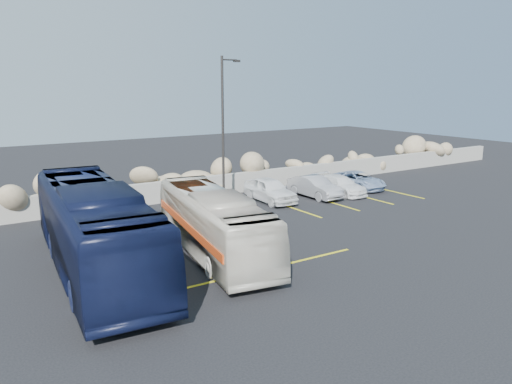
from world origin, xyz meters
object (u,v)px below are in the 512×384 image
car_a (270,190)px  car_b (315,187)px  car_d (358,180)px  car_c (340,185)px  vintage_bus (213,223)px  lamppost (224,127)px  tour_coach (95,229)px

car_a → car_b: bearing=-8.3°
car_d → car_c: bearing=-164.4°
car_d → vintage_bus: bearing=-156.0°
lamppost → car_a: bearing=-13.3°
tour_coach → lamppost: bearing=40.3°
tour_coach → vintage_bus: bearing=-2.7°
tour_coach → car_a: tour_coach is taller
vintage_bus → car_d: bearing=33.1°
car_b → car_d: bearing=4.7°
car_a → tour_coach: bearing=-151.3°
vintage_bus → car_a: vintage_bus is taller
car_c → car_b: bearing=174.3°
vintage_bus → car_b: size_ratio=2.40×
lamppost → car_a: size_ratio=2.01×
lamppost → car_c: 8.29m
lamppost → car_a: 4.50m
tour_coach → car_a: bearing=31.1°
vintage_bus → tour_coach: size_ratio=0.79×
car_a → car_b: 2.88m
lamppost → vintage_bus: size_ratio=0.88×
tour_coach → car_c: tour_coach is taller
car_a → car_d: 6.75m
car_a → car_d: (6.74, -0.14, -0.13)m
lamppost → car_d: size_ratio=2.05×
vintage_bus → tour_coach: (-4.41, 0.59, 0.33)m
vintage_bus → tour_coach: tour_coach is taller
car_a → car_d: size_ratio=1.02×
car_c → tour_coach: bearing=-163.6°
tour_coach → car_a: (11.34, 5.56, -0.91)m
car_a → vintage_bus: bearing=-135.9°
lamppost → tour_coach: bearing=-144.7°
car_a → car_c: 4.72m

